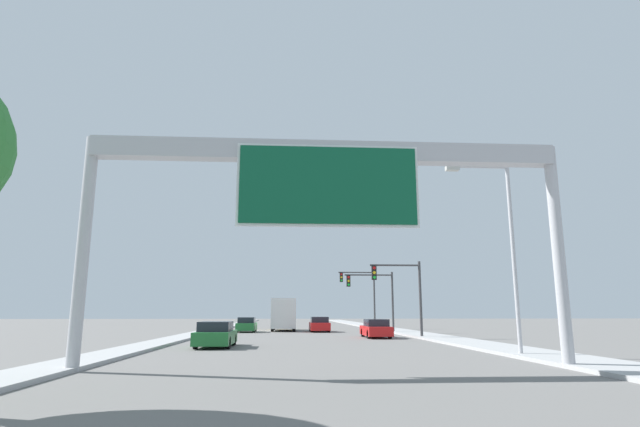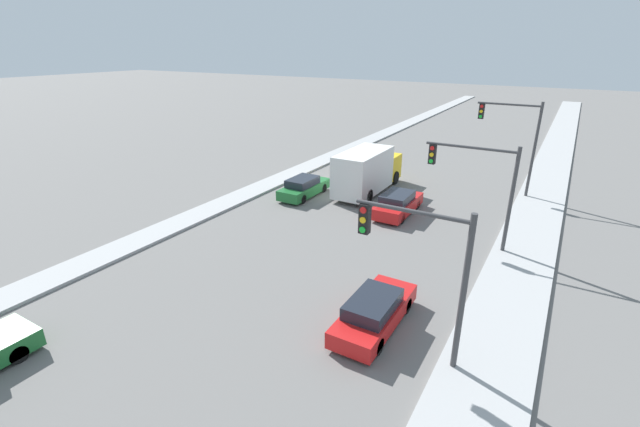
{
  "view_description": "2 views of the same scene",
  "coord_description": "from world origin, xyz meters",
  "px_view_note": "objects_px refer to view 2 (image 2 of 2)",
  "views": [
    {
      "loc": [
        -1.36,
        0.99,
        1.87
      ],
      "look_at": [
        0.0,
        22.23,
        6.09
      ],
      "focal_mm": 28.0,
      "sensor_mm": 36.0,
      "label": 1
    },
    {
      "loc": [
        10.46,
        25.88,
        10.18
      ],
      "look_at": [
        1.74,
        40.68,
        3.35
      ],
      "focal_mm": 24.0,
      "sensor_mm": 36.0,
      "label": 2
    }
  ],
  "objects_px": {
    "traffic_light_mid_block": "(481,178)",
    "traffic_light_far_intersection": "(517,134)",
    "car_far_center": "(374,312)",
    "car_mid_right": "(398,204)",
    "traffic_light_near_intersection": "(426,260)",
    "car_far_right": "(304,187)",
    "truck_box_primary": "(367,171)"
  },
  "relations": [
    {
      "from": "traffic_light_mid_block",
      "to": "traffic_light_far_intersection",
      "type": "xyz_separation_m",
      "value": [
        0.29,
        10.0,
        0.6
      ]
    },
    {
      "from": "car_far_right",
      "to": "traffic_light_mid_block",
      "type": "bearing_deg",
      "value": -10.57
    },
    {
      "from": "traffic_light_mid_block",
      "to": "car_far_center",
      "type": "bearing_deg",
      "value": -100.53
    },
    {
      "from": "car_far_center",
      "to": "traffic_light_far_intersection",
      "type": "bearing_deg",
      "value": 84.07
    },
    {
      "from": "car_far_center",
      "to": "car_far_right",
      "type": "distance_m",
      "value": 15.54
    },
    {
      "from": "car_far_center",
      "to": "traffic_light_far_intersection",
      "type": "xyz_separation_m",
      "value": [
        1.99,
        19.18,
        3.79
      ]
    },
    {
      "from": "car_far_center",
      "to": "traffic_light_near_intersection",
      "type": "distance_m",
      "value": 3.81
    },
    {
      "from": "car_far_center",
      "to": "traffic_light_mid_block",
      "type": "relative_size",
      "value": 0.84
    },
    {
      "from": "car_far_center",
      "to": "truck_box_primary",
      "type": "distance_m",
      "value": 16.17
    },
    {
      "from": "car_mid_right",
      "to": "car_far_right",
      "type": "bearing_deg",
      "value": -178.64
    },
    {
      "from": "car_far_center",
      "to": "traffic_light_near_intersection",
      "type": "relative_size",
      "value": 0.84
    },
    {
      "from": "car_far_right",
      "to": "car_far_center",
      "type": "bearing_deg",
      "value": -47.49
    },
    {
      "from": "car_far_center",
      "to": "car_far_right",
      "type": "xyz_separation_m",
      "value": [
        -10.5,
        11.45,
        0.01
      ]
    },
    {
      "from": "car_mid_right",
      "to": "truck_box_primary",
      "type": "bearing_deg",
      "value": 140.18
    },
    {
      "from": "traffic_light_far_intersection",
      "to": "truck_box_primary",
      "type": "bearing_deg",
      "value": -152.71
    },
    {
      "from": "car_far_center",
      "to": "truck_box_primary",
      "type": "relative_size",
      "value": 0.63
    },
    {
      "from": "car_far_center",
      "to": "traffic_light_mid_block",
      "type": "height_order",
      "value": "traffic_light_mid_block"
    },
    {
      "from": "car_mid_right",
      "to": "car_far_center",
      "type": "relative_size",
      "value": 0.98
    },
    {
      "from": "car_mid_right",
      "to": "traffic_light_near_intersection",
      "type": "relative_size",
      "value": 0.83
    },
    {
      "from": "car_mid_right",
      "to": "traffic_light_near_intersection",
      "type": "distance_m",
      "value": 13.95
    },
    {
      "from": "car_far_right",
      "to": "traffic_light_mid_block",
      "type": "distance_m",
      "value": 12.82
    },
    {
      "from": "truck_box_primary",
      "to": "traffic_light_far_intersection",
      "type": "bearing_deg",
      "value": 27.29
    },
    {
      "from": "traffic_light_mid_block",
      "to": "truck_box_primary",
      "type": "bearing_deg",
      "value": 148.37
    },
    {
      "from": "traffic_light_near_intersection",
      "to": "car_mid_right",
      "type": "bearing_deg",
      "value": 113.82
    },
    {
      "from": "car_far_right",
      "to": "truck_box_primary",
      "type": "relative_size",
      "value": 0.6
    },
    {
      "from": "car_far_center",
      "to": "truck_box_primary",
      "type": "bearing_deg",
      "value": 115.71
    },
    {
      "from": "truck_box_primary",
      "to": "traffic_light_near_intersection",
      "type": "bearing_deg",
      "value": -59.65
    },
    {
      "from": "truck_box_primary",
      "to": "car_mid_right",
      "type": "bearing_deg",
      "value": -39.82
    },
    {
      "from": "truck_box_primary",
      "to": "traffic_light_near_intersection",
      "type": "distance_m",
      "value": 17.93
    },
    {
      "from": "car_mid_right",
      "to": "car_far_right",
      "type": "xyz_separation_m",
      "value": [
        -7.0,
        -0.17,
        -0.02
      ]
    },
    {
      "from": "traffic_light_mid_block",
      "to": "traffic_light_far_intersection",
      "type": "height_order",
      "value": "traffic_light_far_intersection"
    },
    {
      "from": "car_mid_right",
      "to": "car_far_center",
      "type": "height_order",
      "value": "car_mid_right"
    }
  ]
}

